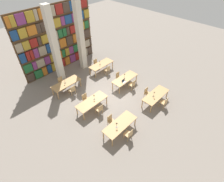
{
  "coord_description": "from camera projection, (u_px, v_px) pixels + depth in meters",
  "views": [
    {
      "loc": [
        -7.01,
        -6.97,
        9.17
      ],
      "look_at": [
        0.0,
        -0.28,
        0.67
      ],
      "focal_mm": 28.0,
      "sensor_mm": 36.0,
      "label": 1
    }
  ],
  "objects": [
    {
      "name": "ground_plane",
      "position": [
        109.0,
        96.0,
        13.47
      ],
      "size": [
        40.0,
        40.0,
        0.0
      ],
      "primitive_type": "plane",
      "color": "gray"
    },
    {
      "name": "bookshelf_bank",
      "position": [
        58.0,
        39.0,
        14.87
      ],
      "size": [
        7.19,
        0.35,
        5.5
      ],
      "color": "brown",
      "rests_on": "ground_plane"
    },
    {
      "name": "pillar_left",
      "position": [
        55.0,
        47.0,
        13.19
      ],
      "size": [
        0.49,
        0.49,
        6.0
      ],
      "color": "silver",
      "rests_on": "ground_plane"
    },
    {
      "name": "pillar_center",
      "position": [
        80.0,
        37.0,
        14.53
      ],
      "size": [
        0.49,
        0.49,
        6.0
      ],
      "color": "silver",
      "rests_on": "ground_plane"
    },
    {
      "name": "reading_table_0",
      "position": [
        120.0,
        125.0,
        10.55
      ],
      "size": [
        2.28,
        0.89,
        0.75
      ],
      "color": "tan",
      "rests_on": "ground_plane"
    },
    {
      "name": "chair_0",
      "position": [
        129.0,
        134.0,
        10.29
      ],
      "size": [
        0.42,
        0.4,
        0.87
      ],
      "color": "tan",
      "rests_on": "ground_plane"
    },
    {
      "name": "chair_1",
      "position": [
        111.0,
        121.0,
        11.05
      ],
      "size": [
        0.42,
        0.4,
        0.87
      ],
      "rotation": [
        0.0,
        0.0,
        3.14
      ],
      "color": "tan",
      "rests_on": "ground_plane"
    },
    {
      "name": "desk_lamp_0",
      "position": [
        117.0,
        124.0,
        10.14
      ],
      "size": [
        0.14,
        0.14,
        0.42
      ],
      "color": "brown",
      "rests_on": "reading_table_0"
    },
    {
      "name": "reading_table_1",
      "position": [
        156.0,
        95.0,
        12.52
      ],
      "size": [
        2.28,
        0.89,
        0.75
      ],
      "color": "tan",
      "rests_on": "ground_plane"
    },
    {
      "name": "chair_2",
      "position": [
        164.0,
        102.0,
        12.28
      ],
      "size": [
        0.42,
        0.4,
        0.87
      ],
      "color": "tan",
      "rests_on": "ground_plane"
    },
    {
      "name": "chair_3",
      "position": [
        147.0,
        93.0,
        13.04
      ],
      "size": [
        0.42,
        0.4,
        0.87
      ],
      "rotation": [
        0.0,
        0.0,
        3.14
      ],
      "color": "tan",
      "rests_on": "ground_plane"
    },
    {
      "name": "desk_lamp_1",
      "position": [
        154.0,
        93.0,
        12.13
      ],
      "size": [
        0.14,
        0.14,
        0.46
      ],
      "color": "brown",
      "rests_on": "reading_table_1"
    },
    {
      "name": "reading_table_2",
      "position": [
        92.0,
        102.0,
        12.02
      ],
      "size": [
        2.28,
        0.89,
        0.75
      ],
      "color": "tan",
      "rests_on": "ground_plane"
    },
    {
      "name": "chair_4",
      "position": [
        100.0,
        109.0,
        11.79
      ],
      "size": [
        0.42,
        0.4,
        0.87
      ],
      "color": "tan",
      "rests_on": "ground_plane"
    },
    {
      "name": "chair_5",
      "position": [
        86.0,
        99.0,
        12.55
      ],
      "size": [
        0.42,
        0.4,
        0.87
      ],
      "rotation": [
        0.0,
        0.0,
        3.14
      ],
      "color": "tan",
      "rests_on": "ground_plane"
    },
    {
      "name": "desk_lamp_2",
      "position": [
        94.0,
        96.0,
        11.94
      ],
      "size": [
        0.14,
        0.14,
        0.41
      ],
      "color": "brown",
      "rests_on": "reading_table_2"
    },
    {
      "name": "reading_table_3",
      "position": [
        125.0,
        79.0,
        14.0
      ],
      "size": [
        2.28,
        0.89,
        0.75
      ],
      "color": "tan",
      "rests_on": "ground_plane"
    },
    {
      "name": "chair_6",
      "position": [
        132.0,
        84.0,
        13.79
      ],
      "size": [
        0.42,
        0.4,
        0.87
      ],
      "color": "tan",
      "rests_on": "ground_plane"
    },
    {
      "name": "chair_7",
      "position": [
        119.0,
        77.0,
        14.54
      ],
      "size": [
        0.42,
        0.4,
        0.87
      ],
      "rotation": [
        0.0,
        0.0,
        3.14
      ],
      "color": "tan",
      "rests_on": "ground_plane"
    },
    {
      "name": "desk_lamp_3",
      "position": [
        125.0,
        75.0,
        13.7
      ],
      "size": [
        0.14,
        0.14,
        0.48
      ],
      "color": "brown",
      "rests_on": "reading_table_3"
    },
    {
      "name": "laptop",
      "position": [
        124.0,
        82.0,
        13.55
      ],
      "size": [
        0.32,
        0.22,
        0.21
      ],
      "color": "silver",
      "rests_on": "reading_table_3"
    },
    {
      "name": "reading_table_4",
      "position": [
        66.0,
        84.0,
        13.53
      ],
      "size": [
        2.28,
        0.89,
        0.75
      ],
      "color": "tan",
      "rests_on": "ground_plane"
    },
    {
      "name": "chair_8",
      "position": [
        72.0,
        90.0,
        13.28
      ],
      "size": [
        0.42,
        0.4,
        0.87
      ],
      "color": "tan",
      "rests_on": "ground_plane"
    },
    {
      "name": "chair_9",
      "position": [
        61.0,
        82.0,
        14.04
      ],
      "size": [
        0.42,
        0.4,
        0.87
      ],
      "rotation": [
        0.0,
        0.0,
        3.14
      ],
      "color": "tan",
      "rests_on": "ground_plane"
    },
    {
      "name": "desk_lamp_4",
      "position": [
        64.0,
        80.0,
        13.26
      ],
      "size": [
        0.14,
        0.14,
        0.46
      ],
      "color": "brown",
      "rests_on": "reading_table_4"
    },
    {
      "name": "reading_table_5",
      "position": [
        101.0,
        65.0,
        15.56
      ],
      "size": [
        2.28,
        0.89,
        0.75
      ],
      "color": "tan",
      "rests_on": "ground_plane"
    },
    {
      "name": "chair_10",
      "position": [
        107.0,
        70.0,
        15.34
      ],
      "size": [
        0.42,
        0.4,
        0.87
      ],
      "color": "tan",
      "rests_on": "ground_plane"
    },
    {
      "name": "chair_11",
      "position": [
        96.0,
        63.0,
        16.1
      ],
      "size": [
        0.42,
        0.4,
        0.87
      ],
      "rotation": [
        0.0,
        0.0,
        3.14
      ],
      "color": "tan",
      "rests_on": "ground_plane"
    },
    {
      "name": "desk_lamp_5",
      "position": [
        100.0,
        62.0,
        15.27
      ],
      "size": [
        0.14,
        0.14,
        0.41
      ],
      "color": "brown",
      "rests_on": "reading_table_5"
    }
  ]
}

